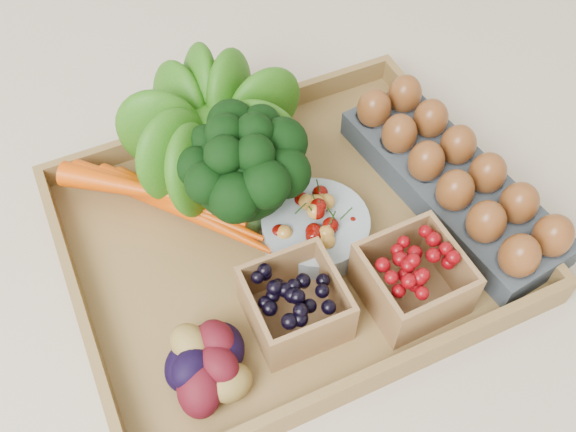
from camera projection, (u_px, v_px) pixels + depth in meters
name	position (u px, v px, depth m)	size (l,w,h in m)	color
ground	(288.00, 243.00, 0.85)	(4.00, 4.00, 0.00)	beige
tray	(288.00, 240.00, 0.84)	(0.55, 0.45, 0.01)	olive
carrots	(172.00, 201.00, 0.83)	(0.23, 0.16, 0.05)	#D44503
lettuce	(210.00, 124.00, 0.84)	(0.17, 0.17, 0.17)	#13530D
broccoli	(244.00, 191.00, 0.80)	(0.16, 0.16, 0.13)	black
cherry_bowl	(315.00, 228.00, 0.82)	(0.14, 0.14, 0.04)	#8C9EA5
egg_carton	(451.00, 184.00, 0.86)	(0.12, 0.34, 0.04)	#363D45
potatoes	(204.00, 353.00, 0.70)	(0.13, 0.13, 0.08)	#430A13
punnet_blackberry	(295.00, 304.00, 0.73)	(0.11, 0.11, 0.07)	black
punnet_raspberry	(413.00, 279.00, 0.75)	(0.11, 0.11, 0.08)	#660409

